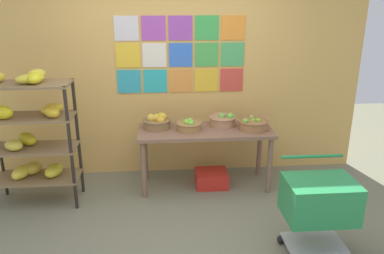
{
  "coord_description": "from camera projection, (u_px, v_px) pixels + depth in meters",
  "views": [
    {
      "loc": [
        -0.12,
        -3.04,
        2.2
      ],
      "look_at": [
        0.19,
        0.81,
        0.88
      ],
      "focal_mm": 35.94,
      "sensor_mm": 36.0,
      "label": 1
    }
  ],
  "objects": [
    {
      "name": "produce_crate_under_table",
      "position": [
        211.0,
        178.0,
        4.67
      ],
      "size": [
        0.38,
        0.33,
        0.18
      ],
      "primitive_type": "cube",
      "color": "red",
      "rests_on": "ground"
    },
    {
      "name": "fruit_basket_left",
      "position": [
        157.0,
        121.0,
        4.52
      ],
      "size": [
        0.34,
        0.34,
        0.17
      ],
      "color": "olive",
      "rests_on": "display_table"
    },
    {
      "name": "display_table",
      "position": [
        205.0,
        137.0,
        4.52
      ],
      "size": [
        1.57,
        0.6,
        0.72
      ],
      "color": "#845F49",
      "rests_on": "ground"
    },
    {
      "name": "ground",
      "position": [
        178.0,
        244.0,
        3.59
      ],
      "size": [
        9.25,
        9.25,
        0.0
      ],
      "primitive_type": "plane",
      "color": "#727159"
    },
    {
      "name": "fruit_basket_right",
      "position": [
        189.0,
        125.0,
        4.45
      ],
      "size": [
        0.3,
        0.3,
        0.13
      ],
      "color": "#9D763F",
      "rests_on": "display_table"
    },
    {
      "name": "back_wall_with_art",
      "position": [
        171.0,
        61.0,
        4.68
      ],
      "size": [
        4.79,
        0.07,
        2.89
      ],
      "color": "#DDAA56",
      "rests_on": "ground"
    },
    {
      "name": "shopping_cart",
      "position": [
        319.0,
        202.0,
        3.3
      ],
      "size": [
        0.59,
        0.47,
        0.86
      ],
      "rotation": [
        0.0,
        0.0,
        0.12
      ],
      "color": "black",
      "rests_on": "ground"
    },
    {
      "name": "fruit_basket_centre",
      "position": [
        253.0,
        124.0,
        4.47
      ],
      "size": [
        0.35,
        0.35,
        0.15
      ],
      "color": "#9D6B3D",
      "rests_on": "display_table"
    },
    {
      "name": "fruit_basket_back_left",
      "position": [
        223.0,
        120.0,
        4.61
      ],
      "size": [
        0.33,
        0.33,
        0.16
      ],
      "color": "tan",
      "rests_on": "display_table"
    },
    {
      "name": "banana_shelf_unit",
      "position": [
        30.0,
        129.0,
        4.07
      ],
      "size": [
        0.91,
        0.49,
        1.47
      ],
      "color": "black",
      "rests_on": "ground"
    }
  ]
}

